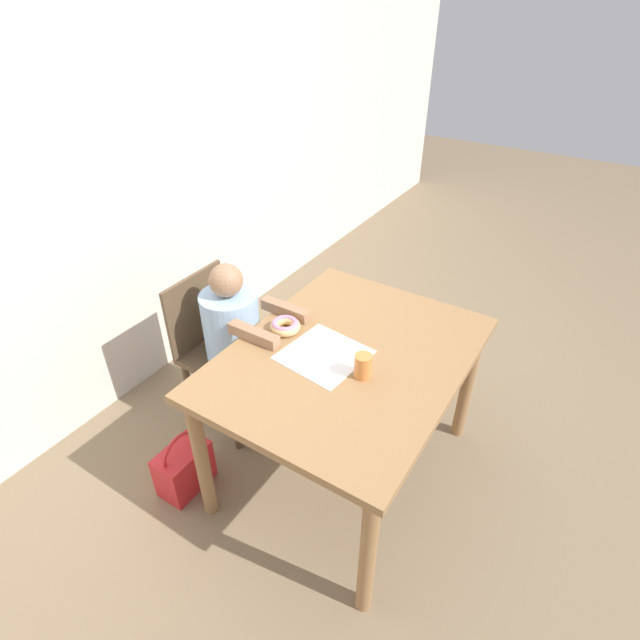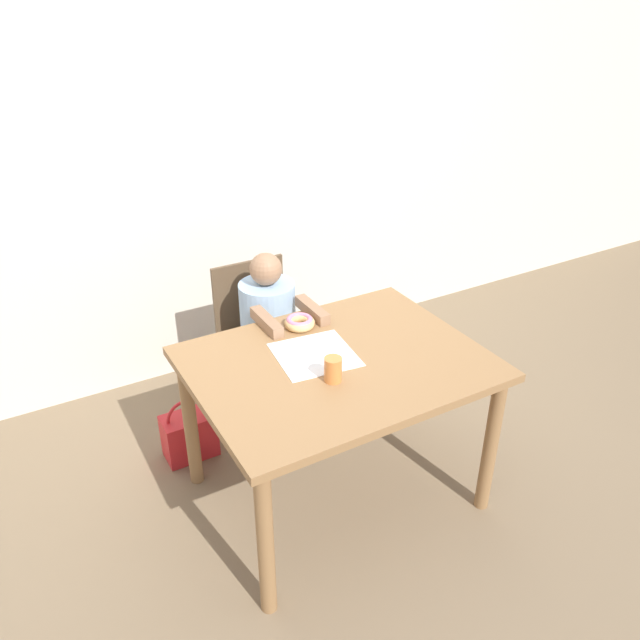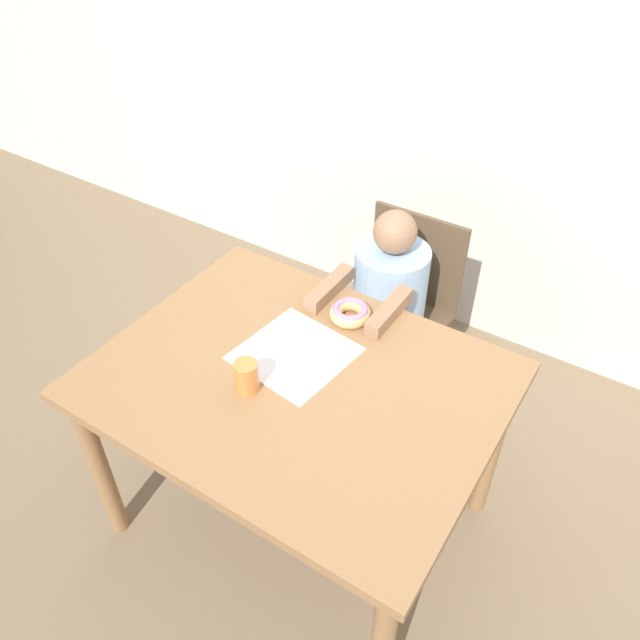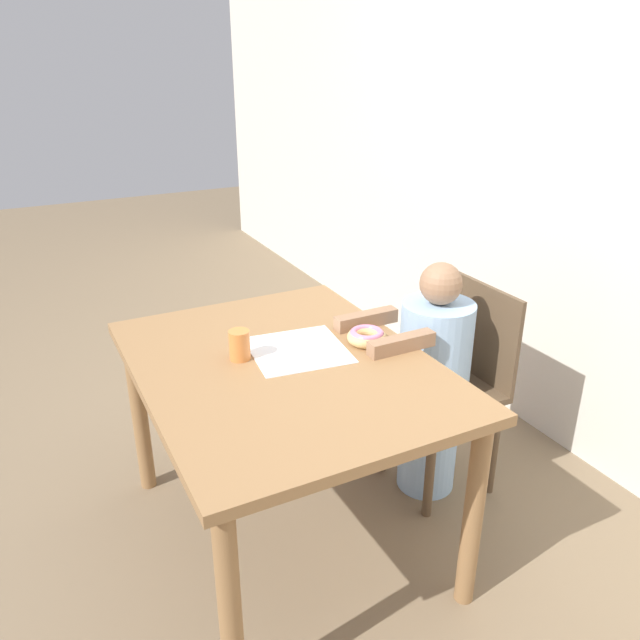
{
  "view_description": "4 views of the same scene",
  "coord_description": "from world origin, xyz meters",
  "px_view_note": "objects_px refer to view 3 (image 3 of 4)",
  "views": [
    {
      "loc": [
        -1.4,
        -0.75,
        1.97
      ],
      "look_at": [
        -0.0,
        0.13,
        0.82
      ],
      "focal_mm": 28.0,
      "sensor_mm": 36.0,
      "label": 1
    },
    {
      "loc": [
        -1.1,
        -1.79,
        2.03
      ],
      "look_at": [
        -0.0,
        0.13,
        0.82
      ],
      "focal_mm": 35.0,
      "sensor_mm": 36.0,
      "label": 2
    },
    {
      "loc": [
        0.75,
        -1.03,
        1.99
      ],
      "look_at": [
        -0.0,
        0.13,
        0.82
      ],
      "focal_mm": 35.0,
      "sensor_mm": 36.0,
      "label": 3
    },
    {
      "loc": [
        1.63,
        -0.7,
        1.62
      ],
      "look_at": [
        -0.0,
        0.13,
        0.82
      ],
      "focal_mm": 35.0,
      "sensor_mm": 36.0,
      "label": 4
    }
  ],
  "objects_px": {
    "chair": "(399,314)",
    "child_figure": "(386,323)",
    "handbag": "(283,351)",
    "cup": "(247,377)",
    "donut": "(350,312)"
  },
  "relations": [
    {
      "from": "chair",
      "to": "child_figure",
      "type": "height_order",
      "value": "child_figure"
    },
    {
      "from": "chair",
      "to": "handbag",
      "type": "relative_size",
      "value": 2.52
    },
    {
      "from": "handbag",
      "to": "cup",
      "type": "xyz_separation_m",
      "value": [
        0.39,
        -0.68,
        0.63
      ]
    },
    {
      "from": "donut",
      "to": "handbag",
      "type": "height_order",
      "value": "donut"
    },
    {
      "from": "cup",
      "to": "chair",
      "type": "bearing_deg",
      "value": 84.97
    },
    {
      "from": "child_figure",
      "to": "cup",
      "type": "bearing_deg",
      "value": -95.76
    },
    {
      "from": "chair",
      "to": "child_figure",
      "type": "relative_size",
      "value": 0.87
    },
    {
      "from": "donut",
      "to": "cup",
      "type": "bearing_deg",
      "value": -101.17
    },
    {
      "from": "handbag",
      "to": "chair",
      "type": "bearing_deg",
      "value": 18.09
    },
    {
      "from": "chair",
      "to": "cup",
      "type": "xyz_separation_m",
      "value": [
        -0.07,
        -0.83,
        0.32
      ]
    },
    {
      "from": "chair",
      "to": "child_figure",
      "type": "distance_m",
      "value": 0.11
    },
    {
      "from": "donut",
      "to": "child_figure",
      "type": "bearing_deg",
      "value": 92.03
    },
    {
      "from": "chair",
      "to": "donut",
      "type": "height_order",
      "value": "chair"
    },
    {
      "from": "donut",
      "to": "cup",
      "type": "xyz_separation_m",
      "value": [
        -0.08,
        -0.42,
        0.02
      ]
    },
    {
      "from": "child_figure",
      "to": "chair",
      "type": "bearing_deg",
      "value": 90.0
    }
  ]
}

